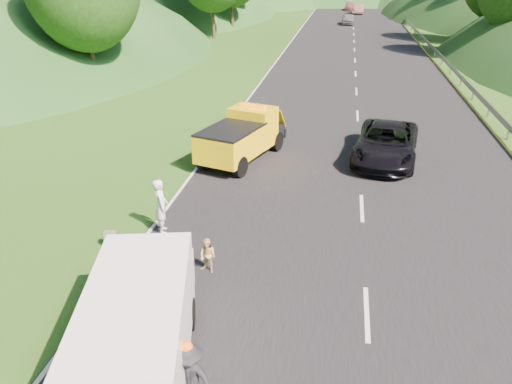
% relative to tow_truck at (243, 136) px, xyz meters
% --- Properties ---
extents(ground, '(320.00, 320.00, 0.00)m').
position_rel_tow_truck_xyz_m(ground, '(2.16, -8.11, -1.10)').
color(ground, '#38661E').
rests_on(ground, ground).
extents(road_surface, '(14.00, 200.00, 0.02)m').
position_rel_tow_truck_xyz_m(road_surface, '(5.16, 31.89, -1.09)').
color(road_surface, black).
rests_on(road_surface, ground).
extents(guardrail, '(0.06, 140.00, 1.52)m').
position_rel_tow_truck_xyz_m(guardrail, '(12.46, 44.39, -1.10)').
color(guardrail, gray).
rests_on(guardrail, ground).
extents(tree_line_left, '(14.00, 140.00, 14.00)m').
position_rel_tow_truck_xyz_m(tree_line_left, '(-16.84, 51.89, -1.10)').
color(tree_line_left, '#2D5619').
rests_on(tree_line_left, ground).
extents(tree_line_right, '(14.00, 140.00, 14.00)m').
position_rel_tow_truck_xyz_m(tree_line_right, '(25.16, 51.89, -1.10)').
color(tree_line_right, '#2D5619').
rests_on(tree_line_right, ground).
extents(tow_truck, '(3.38, 5.56, 2.25)m').
position_rel_tow_truck_xyz_m(tow_truck, '(0.00, 0.00, 0.00)').
color(tow_truck, black).
rests_on(tow_truck, ground).
extents(white_van, '(3.99, 6.62, 2.20)m').
position_rel_tow_truck_xyz_m(white_van, '(0.41, -13.07, 0.14)').
color(white_van, black).
rests_on(white_van, ground).
extents(woman, '(0.73, 0.82, 1.85)m').
position_rel_tow_truck_xyz_m(woman, '(-1.30, -6.96, -1.10)').
color(woman, white).
rests_on(woman, ground).
extents(child, '(0.62, 0.55, 1.05)m').
position_rel_tow_truck_xyz_m(child, '(0.76, -8.97, -1.10)').
color(child, tan).
rests_on(child, ground).
extents(suitcase, '(0.36, 0.22, 0.55)m').
position_rel_tow_truck_xyz_m(suitcase, '(-2.55, -8.15, -0.82)').
color(suitcase, '#67674D').
rests_on(suitcase, ground).
extents(passing_suv, '(3.36, 5.93, 1.56)m').
position_rel_tow_truck_xyz_m(passing_suv, '(6.25, 1.00, -1.10)').
color(passing_suv, black).
rests_on(passing_suv, ground).
extents(dist_car_a, '(1.68, 4.17, 1.42)m').
position_rel_tow_truck_xyz_m(dist_car_a, '(4.36, 54.63, -1.10)').
color(dist_car_a, '#56575C').
rests_on(dist_car_a, ground).
extents(dist_car_b, '(1.60, 4.60, 1.52)m').
position_rel_tow_truck_xyz_m(dist_car_b, '(6.05, 70.96, -1.10)').
color(dist_car_b, brown).
rests_on(dist_car_b, ground).
extents(dist_car_c, '(1.81, 4.45, 1.29)m').
position_rel_tow_truck_xyz_m(dist_car_c, '(4.54, 77.84, -1.10)').
color(dist_car_c, brown).
rests_on(dist_car_c, ground).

